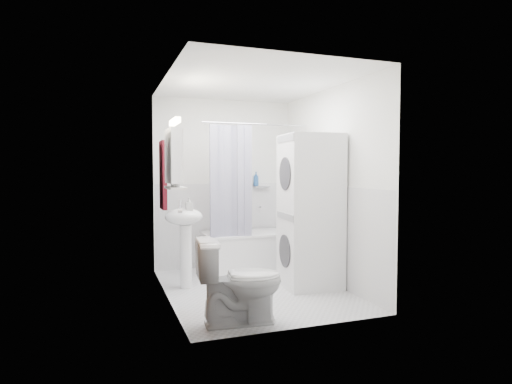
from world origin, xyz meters
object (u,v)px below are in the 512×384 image
object	(u,v)px
bathtub	(253,249)
washer_dryer	(310,211)
sink	(184,229)
toilet	(240,282)

from	to	relation	value
bathtub	washer_dryer	distance (m)	1.24
washer_dryer	bathtub	bearing A→B (deg)	114.58
bathtub	sink	xyz separation A→B (m)	(-1.07, -0.60, 0.41)
bathtub	washer_dryer	xyz separation A→B (m)	(0.36, -1.01, 0.62)
washer_dryer	toilet	world-z (taller)	washer_dryer
sink	bathtub	bearing A→B (deg)	29.16
sink	toilet	distance (m)	1.39
sink	washer_dryer	bearing A→B (deg)	-16.15
sink	washer_dryer	xyz separation A→B (m)	(1.43, -0.41, 0.21)
bathtub	toilet	xyz separation A→B (m)	(-0.80, -1.92, 0.09)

